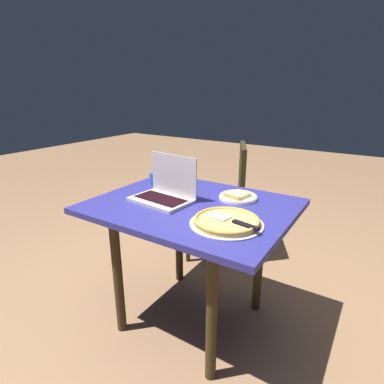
% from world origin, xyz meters
% --- Properties ---
extents(ground_plane, '(12.00, 12.00, 0.00)m').
position_xyz_m(ground_plane, '(0.00, 0.00, 0.00)').
color(ground_plane, '#906948').
extents(dining_table, '(1.04, 0.83, 0.75)m').
position_xyz_m(dining_table, '(0.00, 0.00, 0.65)').
color(dining_table, navy).
rests_on(dining_table, ground_plane).
extents(laptop, '(0.35, 0.25, 0.24)m').
position_xyz_m(laptop, '(-0.15, -0.03, 0.80)').
color(laptop, beige).
rests_on(laptop, dining_table).
extents(pizza_plate, '(0.22, 0.22, 0.04)m').
position_xyz_m(pizza_plate, '(0.18, 0.20, 0.76)').
color(pizza_plate, silver).
rests_on(pizza_plate, dining_table).
extents(pizza_tray, '(0.34, 0.34, 0.04)m').
position_xyz_m(pizza_tray, '(0.28, -0.14, 0.77)').
color(pizza_tray, '#A7A0AD').
rests_on(pizza_tray, dining_table).
extents(table_knife, '(0.19, 0.17, 0.01)m').
position_xyz_m(table_knife, '(-0.25, 0.29, 0.75)').
color(table_knife, silver).
rests_on(table_knife, dining_table).
extents(drink_cup, '(0.07, 0.07, 0.08)m').
position_xyz_m(drink_cup, '(-0.38, 0.16, 0.79)').
color(drink_cup, '#2D60B7').
rests_on(drink_cup, dining_table).
extents(chair_near, '(0.60, 0.60, 0.93)m').
position_xyz_m(chair_near, '(-0.21, 0.85, 0.53)').
color(chair_near, black).
rests_on(chair_near, ground_plane).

